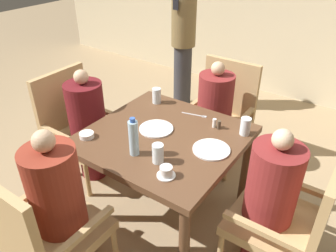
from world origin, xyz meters
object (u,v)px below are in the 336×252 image
(chair_far_side, at_px, (221,111))
(glass_tall_far, at_px, (158,153))
(chair_left_side, at_px, (77,124))
(chair_near_corner, at_px, (40,230))
(diner_in_near_chair, at_px, (59,206))
(standing_host, at_px, (183,36))
(glass_tall_near, at_px, (245,126))
(glass_tall_mid, at_px, (157,96))
(diner_in_right_chair, at_px, (269,200))
(plate_main_left, at_px, (211,149))
(diner_in_far_chair, at_px, (214,114))
(water_bottle, at_px, (134,138))
(teacup_with_saucer, at_px, (166,172))
(diner_in_left_chair, at_px, (88,125))
(bowl_small, at_px, (87,135))
(plate_main_right, at_px, (156,129))
(chair_right_side, at_px, (292,217))

(chair_far_side, distance_m, glass_tall_far, 1.29)
(chair_left_side, bearing_deg, chair_near_corner, -51.71)
(diner_in_near_chair, distance_m, standing_host, 2.60)
(glass_tall_near, height_order, glass_tall_mid, same)
(diner_in_right_chair, height_order, plate_main_left, diner_in_right_chair)
(chair_near_corner, bearing_deg, diner_in_far_chair, 82.98)
(diner_in_near_chair, bearing_deg, chair_left_side, 133.29)
(diner_in_far_chair, distance_m, standing_host, 1.31)
(chair_near_corner, xyz_separation_m, water_bottle, (0.19, 0.67, 0.37))
(glass_tall_near, bearing_deg, water_bottle, -127.94)
(diner_in_near_chair, bearing_deg, glass_tall_near, 59.02)
(teacup_with_saucer, bearing_deg, diner_in_left_chair, 161.69)
(diner_in_far_chair, xyz_separation_m, bowl_small, (-0.44, -1.15, 0.22))
(diner_in_far_chair, distance_m, water_bottle, 1.15)
(plate_main_right, bearing_deg, chair_near_corner, -97.26)
(water_bottle, bearing_deg, diner_in_right_chair, 19.29)
(chair_far_side, xyz_separation_m, water_bottle, (-0.03, -1.26, 0.37))
(water_bottle, bearing_deg, plate_main_left, 39.16)
(glass_tall_far, bearing_deg, chair_right_side, 18.62)
(plate_main_left, bearing_deg, chair_far_side, 111.84)
(chair_left_side, height_order, glass_tall_mid, chair_left_side)
(chair_far_side, relative_size, water_bottle, 3.55)
(chair_far_side, height_order, diner_in_near_chair, diner_in_near_chair)
(diner_in_far_chair, relative_size, water_bottle, 3.85)
(diner_in_far_chair, distance_m, chair_near_corner, 1.79)
(glass_tall_far, bearing_deg, bowl_small, -174.04)
(diner_in_left_chair, bearing_deg, glass_tall_near, 15.00)
(chair_near_corner, relative_size, teacup_with_saucer, 8.32)
(chair_near_corner, distance_m, bowl_small, 0.71)
(diner_in_far_chair, bearing_deg, chair_far_side, 90.00)
(chair_near_corner, bearing_deg, diner_in_left_chair, 122.10)
(chair_right_side, distance_m, glass_tall_far, 0.93)
(diner_in_far_chair, distance_m, glass_tall_mid, 0.61)
(diner_in_near_chair, bearing_deg, diner_in_far_chair, 82.30)
(chair_left_side, height_order, plate_main_left, chair_left_side)
(diner_in_far_chair, distance_m, plate_main_left, 0.89)
(plate_main_left, xyz_separation_m, teacup_with_saucer, (-0.10, -0.39, 0.02))
(diner_in_far_chair, height_order, plate_main_left, diner_in_far_chair)
(teacup_with_saucer, distance_m, glass_tall_mid, 0.97)
(chair_right_side, height_order, teacup_with_saucer, chair_right_side)
(diner_in_near_chair, relative_size, plate_main_right, 4.38)
(glass_tall_mid, xyz_separation_m, glass_tall_far, (0.50, -0.66, 0.00))
(bowl_small, xyz_separation_m, glass_tall_far, (0.59, 0.06, 0.05))
(plate_main_right, height_order, glass_tall_mid, glass_tall_mid)
(teacup_with_saucer, relative_size, glass_tall_mid, 0.89)
(plate_main_left, bearing_deg, standing_host, 127.84)
(chair_left_side, distance_m, diner_in_right_chair, 1.80)
(chair_left_side, height_order, glass_tall_far, chair_left_side)
(diner_in_right_chair, bearing_deg, plate_main_left, 176.21)
(standing_host, bearing_deg, plate_main_left, -52.16)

